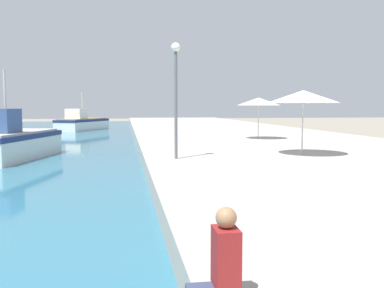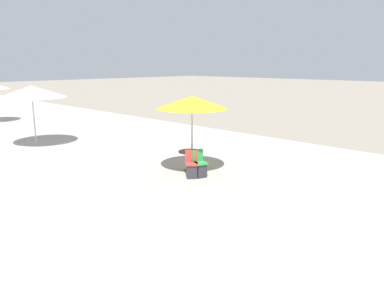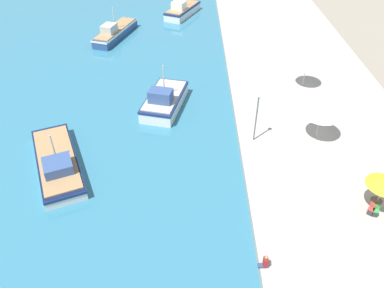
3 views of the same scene
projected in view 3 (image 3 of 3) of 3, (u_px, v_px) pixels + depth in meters
quay_promenade at (288, 55)px, 46.29m from camera, size 16.00×90.00×0.63m
fishing_boat_near at (57, 162)px, 29.81m from camera, size 6.50×9.74×3.16m
fishing_boat_mid at (164, 100)px, 36.77m from camera, size 4.64×7.35×4.51m
fishing_boat_far at (114, 32)px, 50.87m from camera, size 5.01×9.49×4.07m
fishing_boat_distant at (181, 10)px, 57.84m from camera, size 5.66×8.08×4.27m
cafe_umbrella_white at (321, 112)px, 31.03m from camera, size 3.04×3.04×2.76m
cafe_umbrella_striped at (306, 64)px, 38.27m from camera, size 2.75×2.75×2.63m
cafe_table at (375, 202)px, 25.75m from camera, size 0.80×0.80×0.74m
cafe_chair_left at (370, 210)px, 25.45m from camera, size 0.58×0.59×0.91m
cafe_chair_right at (375, 212)px, 25.33m from camera, size 0.51×0.53×0.91m
person_at_quay at (264, 262)px, 22.09m from camera, size 0.55×0.36×1.02m
lamppost at (257, 109)px, 30.31m from camera, size 0.36×0.36×4.56m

